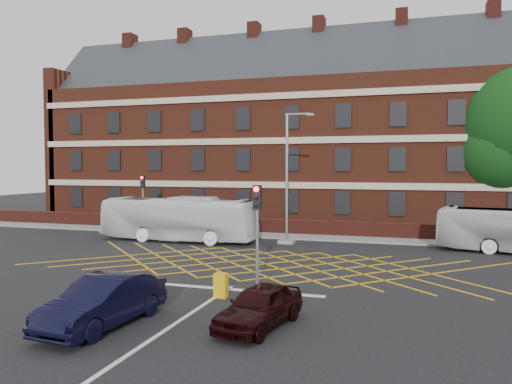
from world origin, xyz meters
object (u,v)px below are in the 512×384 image
(traffic_light_near, at_px, (257,250))
(bus_left, at_px, (178,219))
(car_navy, at_px, (103,302))
(utility_cabinet, at_px, (221,285))
(street_lamp, at_px, (288,200))
(car_maroon, at_px, (259,306))
(traffic_light_far, at_px, (143,209))
(direction_signs, at_px, (147,213))

(traffic_light_near, bearing_deg, bus_left, 128.10)
(car_navy, relative_size, utility_cabinet, 5.08)
(car_navy, bearing_deg, street_lamp, 90.10)
(traffic_light_near, height_order, street_lamp, street_lamp)
(car_navy, relative_size, street_lamp, 0.56)
(car_maroon, relative_size, utility_cabinet, 4.15)
(street_lamp, relative_size, utility_cabinet, 9.00)
(utility_cabinet, bearing_deg, car_maroon, -49.96)
(traffic_light_near, bearing_deg, street_lamp, 98.69)
(traffic_light_far, distance_m, street_lamp, 12.09)
(bus_left, distance_m, traffic_light_far, 5.85)
(car_navy, distance_m, car_maroon, 4.87)
(traffic_light_near, xyz_separation_m, utility_cabinet, (-1.21, -0.79, -1.30))
(bus_left, height_order, traffic_light_near, traffic_light_near)
(direction_signs, bearing_deg, car_maroon, -52.19)
(traffic_light_near, height_order, direction_signs, traffic_light_near)
(car_navy, height_order, direction_signs, direction_signs)
(street_lamp, xyz_separation_m, utility_cabinet, (0.77, -13.74, -2.37))
(traffic_light_near, xyz_separation_m, direction_signs, (-13.95, 15.87, -0.39))
(car_maroon, xyz_separation_m, street_lamp, (-3.20, 16.63, 2.17))
(direction_signs, xyz_separation_m, utility_cabinet, (12.74, -16.66, -0.91))
(traffic_light_far, distance_m, utility_cabinet, 20.36)
(utility_cabinet, bearing_deg, traffic_light_far, 128.41)
(traffic_light_far, bearing_deg, bus_left, -36.57)
(bus_left, bearing_deg, car_navy, -159.91)
(bus_left, bearing_deg, traffic_light_near, -140.60)
(traffic_light_far, bearing_deg, utility_cabinet, -51.59)
(bus_left, bearing_deg, traffic_light_far, 54.73)
(bus_left, distance_m, utility_cabinet, 14.79)
(car_navy, height_order, car_maroon, car_navy)
(street_lamp, bearing_deg, traffic_light_near, -81.31)
(direction_signs, bearing_deg, traffic_light_near, -48.69)
(traffic_light_near, relative_size, direction_signs, 1.94)
(traffic_light_near, relative_size, traffic_light_far, 1.00)
(street_lamp, bearing_deg, traffic_light_far, 169.57)
(street_lamp, distance_m, direction_signs, 12.40)
(car_navy, distance_m, traffic_light_near, 6.21)
(bus_left, height_order, traffic_light_far, traffic_light_far)
(car_maroon, height_order, direction_signs, direction_signs)
(car_maroon, xyz_separation_m, traffic_light_far, (-15.04, 18.81, 1.11))
(traffic_light_near, distance_m, utility_cabinet, 1.94)
(bus_left, distance_m, car_maroon, 18.51)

